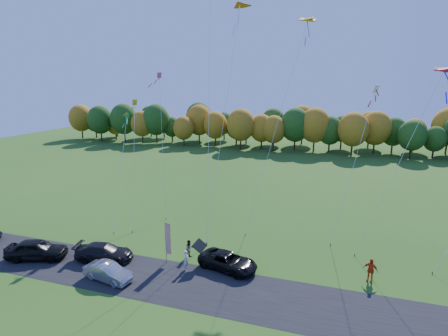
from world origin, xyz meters
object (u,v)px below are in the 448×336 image
(black_suv, at_px, (228,261))
(feather_flag, at_px, (167,238))
(person_east, at_px, (370,270))
(silver_sedan, at_px, (108,272))

(black_suv, bearing_deg, feather_flag, 110.73)
(person_east, bearing_deg, black_suv, -151.13)
(black_suv, distance_m, feather_flag, 5.53)
(black_suv, xyz_separation_m, silver_sedan, (-8.59, -4.52, -0.03))
(black_suv, relative_size, silver_sedan, 1.23)
(silver_sedan, distance_m, person_east, 20.75)
(black_suv, distance_m, person_east, 11.36)
(silver_sedan, relative_size, person_east, 2.13)
(person_east, relative_size, feather_flag, 0.50)
(black_suv, height_order, person_east, person_east)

